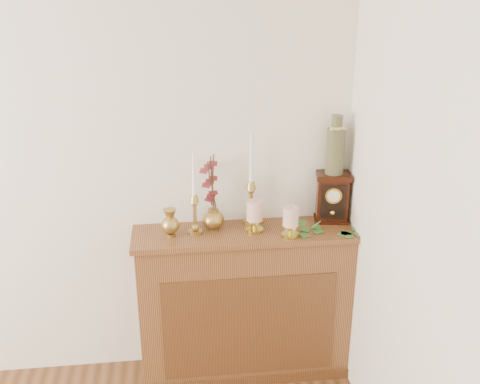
{
  "coord_description": "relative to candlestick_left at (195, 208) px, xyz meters",
  "views": [
    {
      "loc": [
        1.04,
        -0.66,
        2.27
      ],
      "look_at": [
        1.36,
        2.05,
        1.18
      ],
      "focal_mm": 42.0,
      "sensor_mm": 36.0,
      "label": 1
    }
  ],
  "objects": [
    {
      "name": "pillar_candle_right",
      "position": [
        0.5,
        -0.1,
        -0.06
      ],
      "size": [
        0.09,
        0.09,
        0.18
      ],
      "rotation": [
        0.0,
        0.0,
        -0.38
      ],
      "color": "gold",
      "rests_on": "console_shelf"
    },
    {
      "name": "candlestick_center",
      "position": [
        0.32,
        0.09,
        0.02
      ],
      "size": [
        0.09,
        0.09,
        0.52
      ],
      "rotation": [
        0.0,
        0.0,
        -0.33
      ],
      "color": "#B38E47",
      "rests_on": "console_shelf"
    },
    {
      "name": "ceramic_vase",
      "position": [
        0.78,
        0.08,
        0.28
      ],
      "size": [
        0.1,
        0.1,
        0.33
      ],
      "rotation": [
        0.0,
        0.0,
        -0.18
      ],
      "color": "#193328",
      "rests_on": "mantel_clock"
    },
    {
      "name": "ivy_garland",
      "position": [
        0.71,
        -0.03,
        -0.14
      ],
      "size": [
        0.43,
        0.18,
        0.09
      ],
      "rotation": [
        0.0,
        0.0,
        0.19
      ],
      "color": "#326225",
      "rests_on": "console_shelf"
    },
    {
      "name": "pillar_candle_left",
      "position": [
        0.32,
        -0.01,
        -0.05
      ],
      "size": [
        0.1,
        0.1,
        0.19
      ],
      "rotation": [
        0.0,
        0.0,
        -0.12
      ],
      "color": "gold",
      "rests_on": "console_shelf"
    },
    {
      "name": "console_shelf",
      "position": [
        0.27,
        0.0,
        -0.64
      ],
      "size": [
        1.24,
        0.34,
        0.93
      ],
      "color": "brown",
      "rests_on": "ground"
    },
    {
      "name": "ginger_jar",
      "position": [
        0.09,
        0.08,
        0.05
      ],
      "size": [
        0.18,
        0.19,
        0.45
      ],
      "rotation": [
        0.0,
        0.0,
        -0.35
      ],
      "color": "#B38E47",
      "rests_on": "console_shelf"
    },
    {
      "name": "candlestick_left",
      "position": [
        0.0,
        0.0,
        0.0
      ],
      "size": [
        0.08,
        0.08,
        0.46
      ],
      "rotation": [
        0.0,
        0.0,
        0.17
      ],
      "color": "#B38E47",
      "rests_on": "console_shelf"
    },
    {
      "name": "mantel_clock",
      "position": [
        0.78,
        0.08,
        -0.01
      ],
      "size": [
        0.21,
        0.17,
        0.29
      ],
      "rotation": [
        0.0,
        0.0,
        -0.18
      ],
      "color": "black",
      "rests_on": "console_shelf"
    },
    {
      "name": "bud_vase",
      "position": [
        -0.13,
        -0.02,
        -0.07
      ],
      "size": [
        0.1,
        0.1,
        0.16
      ],
      "rotation": [
        0.0,
        0.0,
        -0.19
      ],
      "color": "#B38E47",
      "rests_on": "console_shelf"
    }
  ]
}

